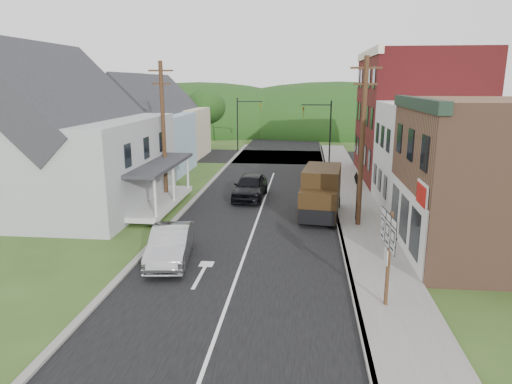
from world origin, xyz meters
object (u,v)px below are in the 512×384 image
(dark_sedan, at_px, (250,187))
(delivery_van, at_px, (321,192))
(route_sign_cluster, at_px, (388,245))
(warning_sign, at_px, (357,189))
(silver_sedan, at_px, (171,245))

(dark_sedan, height_order, delivery_van, delivery_van)
(route_sign_cluster, xyz_separation_m, warning_sign, (0.05, 10.23, -0.41))
(route_sign_cluster, distance_m, warning_sign, 10.24)
(route_sign_cluster, bearing_deg, warning_sign, 85.33)
(dark_sedan, bearing_deg, route_sign_cluster, -64.20)
(route_sign_cluster, bearing_deg, dark_sedan, 109.26)
(silver_sedan, bearing_deg, delivery_van, 41.21)
(delivery_van, xyz_separation_m, warning_sign, (1.93, -0.89, 0.47))
(silver_sedan, bearing_deg, dark_sedan, 71.74)
(silver_sedan, distance_m, route_sign_cluster, 9.40)
(delivery_van, height_order, warning_sign, warning_sign)
(silver_sedan, relative_size, dark_sedan, 0.94)
(dark_sedan, bearing_deg, warning_sign, -32.88)
(dark_sedan, xyz_separation_m, delivery_van, (4.60, -3.69, 0.60))
(delivery_van, height_order, route_sign_cluster, route_sign_cluster)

